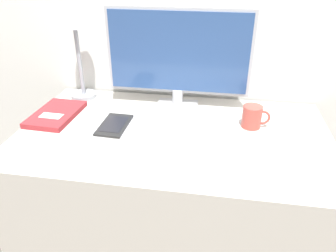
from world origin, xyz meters
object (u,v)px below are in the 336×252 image
monitor (178,56)px  laptop (115,127)px  ereader (114,125)px  coffee_mug (252,117)px  keyboard (227,149)px  desk_lamp (77,46)px  notebook (56,114)px

monitor → laptop: monitor is taller
ereader → coffee_mug: size_ratio=1.69×
monitor → ereader: 0.42m
ereader → keyboard: bearing=-10.8°
ereader → desk_lamp: desk_lamp is taller
keyboard → desk_lamp: 0.86m
monitor → laptop: (-0.23, -0.27, -0.24)m
desk_lamp → monitor: bearing=-2.7°
monitor → laptop: 0.43m
keyboard → ereader: 0.47m
keyboard → desk_lamp: size_ratio=0.70×
monitor → desk_lamp: (-0.48, 0.02, 0.02)m
coffee_mug → keyboard: bearing=-116.1°
keyboard → notebook: (-0.76, 0.16, 0.00)m
keyboard → notebook: 0.78m
keyboard → laptop: laptop is taller
coffee_mug → desk_lamp: bearing=167.4°
desk_lamp → coffee_mug: bearing=-12.6°
keyboard → coffee_mug: coffee_mug is taller
notebook → keyboard: bearing=-12.0°
laptop → monitor: bearing=50.6°
desk_lamp → notebook: bearing=-99.9°
laptop → coffee_mug: 0.58m
desk_lamp → notebook: size_ratio=1.44×
monitor → ereader: size_ratio=3.32×
notebook → coffee_mug: size_ratio=2.44×
monitor → keyboard: (0.24, -0.37, -0.24)m
keyboard → ereader: ereader is taller
keyboard → coffee_mug: bearing=63.9°
notebook → coffee_mug: bearing=3.0°
ereader → desk_lamp: size_ratio=0.48×
laptop → coffee_mug: (0.56, 0.11, 0.04)m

